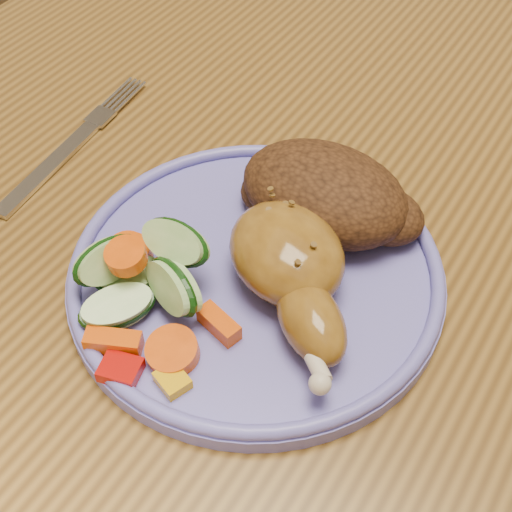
# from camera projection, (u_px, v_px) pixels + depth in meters

# --- Properties ---
(dining_table) EXTENTS (0.90, 1.40, 0.75)m
(dining_table) POSITION_uv_depth(u_px,v_px,m) (361.00, 240.00, 0.64)
(dining_table) COLOR brown
(dining_table) RESTS_ON ground
(plate) EXTENTS (0.26, 0.26, 0.01)m
(plate) POSITION_uv_depth(u_px,v_px,m) (256.00, 276.00, 0.50)
(plate) COLOR #6661C1
(plate) RESTS_ON dining_table
(plate_rim) EXTENTS (0.26, 0.26, 0.01)m
(plate_rim) POSITION_uv_depth(u_px,v_px,m) (256.00, 266.00, 0.49)
(plate_rim) COLOR #6661C1
(plate_rim) RESTS_ON plate
(chicken_leg) EXTENTS (0.14, 0.13, 0.05)m
(chicken_leg) POSITION_uv_depth(u_px,v_px,m) (292.00, 268.00, 0.47)
(chicken_leg) COLOR #8B5F1D
(chicken_leg) RESTS_ON plate
(rice_pilaf) EXTENTS (0.14, 0.09, 0.06)m
(rice_pilaf) POSITION_uv_depth(u_px,v_px,m) (328.00, 196.00, 0.51)
(rice_pilaf) COLOR #422410
(rice_pilaf) RESTS_ON plate
(vegetable_pile) EXTENTS (0.12, 0.12, 0.06)m
(vegetable_pile) POSITION_uv_depth(u_px,v_px,m) (142.00, 282.00, 0.47)
(vegetable_pile) COLOR #A50A05
(vegetable_pile) RESTS_ON plate
(fork) EXTENTS (0.03, 0.17, 0.00)m
(fork) POSITION_uv_depth(u_px,v_px,m) (70.00, 147.00, 0.60)
(fork) COLOR silver
(fork) RESTS_ON dining_table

